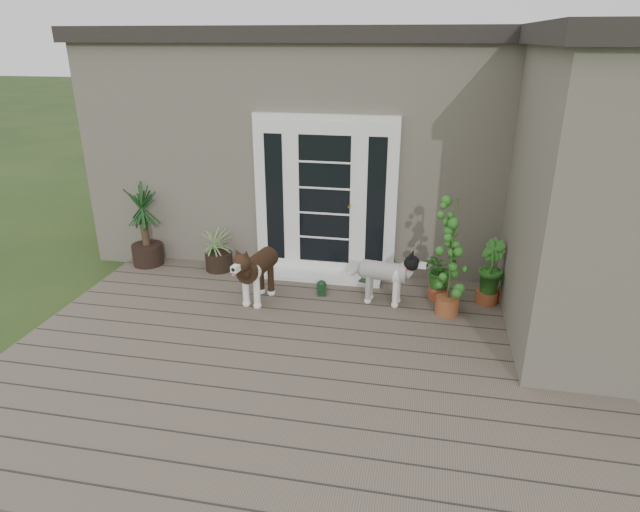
# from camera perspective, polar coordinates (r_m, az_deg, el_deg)

# --- Properties ---
(deck) EXTENTS (6.20, 4.60, 0.12)m
(deck) POSITION_cam_1_polar(r_m,az_deg,el_deg) (5.72, -1.67, -11.04)
(deck) COLOR #6B5B4C
(deck) RESTS_ON ground
(house_main) EXTENTS (7.40, 4.00, 3.10)m
(house_main) POSITION_cam_1_polar(r_m,az_deg,el_deg) (9.13, 4.23, 11.63)
(house_main) COLOR #665E54
(house_main) RESTS_ON ground
(roof_main) EXTENTS (7.60, 4.20, 0.20)m
(roof_main) POSITION_cam_1_polar(r_m,az_deg,el_deg) (8.99, 4.54, 22.03)
(roof_main) COLOR #2D2826
(roof_main) RESTS_ON house_main
(house_wing) EXTENTS (1.60, 2.40, 3.10)m
(house_wing) POSITION_cam_1_polar(r_m,az_deg,el_deg) (6.26, 27.61, 4.41)
(house_wing) COLOR #665E54
(house_wing) RESTS_ON ground
(door_unit) EXTENTS (1.90, 0.14, 2.15)m
(door_unit) POSITION_cam_1_polar(r_m,az_deg,el_deg) (7.27, 0.53, 6.14)
(door_unit) COLOR white
(door_unit) RESTS_ON deck
(door_step) EXTENTS (1.60, 0.40, 0.05)m
(door_step) POSITION_cam_1_polar(r_m,az_deg,el_deg) (7.44, 0.21, -2.08)
(door_step) COLOR white
(door_step) RESTS_ON deck
(brindle_dog) EXTENTS (0.51, 0.89, 0.70)m
(brindle_dog) POSITION_cam_1_polar(r_m,az_deg,el_deg) (6.72, -6.48, -1.94)
(brindle_dog) COLOR #332012
(brindle_dog) RESTS_ON deck
(white_dog) EXTENTS (0.78, 0.41, 0.62)m
(white_dog) POSITION_cam_1_polar(r_m,az_deg,el_deg) (6.68, 6.66, -2.48)
(white_dog) COLOR silver
(white_dog) RESTS_ON deck
(spider_plant) EXTENTS (0.63, 0.63, 0.67)m
(spider_plant) POSITION_cam_1_polar(r_m,az_deg,el_deg) (7.72, -10.60, 0.91)
(spider_plant) COLOR #899A5E
(spider_plant) RESTS_ON deck
(yucca) EXTENTS (0.97, 0.97, 1.18)m
(yucca) POSITION_cam_1_polar(r_m,az_deg,el_deg) (8.07, -17.88, 3.08)
(yucca) COLOR black
(yucca) RESTS_ON deck
(herb_a) EXTENTS (0.62, 0.62, 0.56)m
(herb_a) POSITION_cam_1_polar(r_m,az_deg,el_deg) (6.91, 12.37, -2.22)
(herb_a) COLOR #1A5B1D
(herb_a) RESTS_ON deck
(herb_b) EXTENTS (0.47, 0.47, 0.59)m
(herb_b) POSITION_cam_1_polar(r_m,az_deg,el_deg) (6.95, 17.16, -2.46)
(herb_b) COLOR #185016
(herb_b) RESTS_ON deck
(herb_c) EXTENTS (0.51, 0.51, 0.56)m
(herb_c) POSITION_cam_1_polar(r_m,az_deg,el_deg) (7.07, 19.36, -2.47)
(herb_c) COLOR #1A5B1A
(herb_c) RESTS_ON deck
(sapling) EXTENTS (0.48, 0.48, 1.46)m
(sapling) POSITION_cam_1_polar(r_m,az_deg,el_deg) (6.39, 13.58, -0.03)
(sapling) COLOR #2A5E1B
(sapling) RESTS_ON deck
(clog_left) EXTENTS (0.21, 0.34, 0.10)m
(clog_left) POSITION_cam_1_polar(r_m,az_deg,el_deg) (7.02, 0.18, -3.41)
(clog_left) COLOR black
(clog_left) RESTS_ON deck
(clog_right) EXTENTS (0.22, 0.32, 0.09)m
(clog_right) POSITION_cam_1_polar(r_m,az_deg,el_deg) (7.31, 4.81, -2.46)
(clog_right) COLOR #153619
(clog_right) RESTS_ON deck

